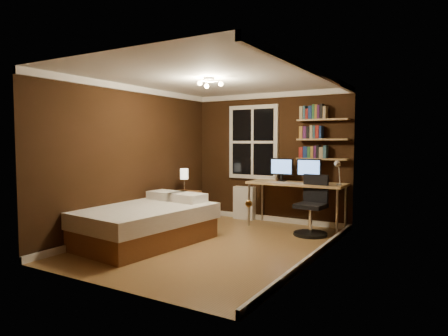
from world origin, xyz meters
The scene contains 24 objects.
floor centered at (0.00, 0.00, 0.00)m, with size 4.20×4.20×0.00m, color brown.
wall_back centered at (0.00, 2.10, 1.25)m, with size 3.20×0.04×2.50m, color black.
wall_left centered at (-1.60, 0.00, 1.25)m, with size 0.04×4.20×2.50m, color black.
wall_right centered at (1.60, 0.00, 1.25)m, with size 0.04×4.20×2.50m, color black.
ceiling centered at (0.00, 0.00, 2.50)m, with size 3.20×4.20×0.02m, color white.
window centered at (-0.35, 2.06, 1.55)m, with size 1.06×0.06×1.46m, color silver.
door centered at (1.59, -1.55, 1.02)m, with size 0.03×0.82×2.05m, color black, non-canonical shape.
door_knob centered at (1.55, -1.85, 1.00)m, with size 0.06×0.06×0.06m, color gold.
ceiling_fixture centered at (0.00, -0.10, 2.40)m, with size 0.44×0.44×0.18m, color beige, non-canonical shape.
bookshelf_lower centered at (1.08, 1.98, 1.25)m, with size 0.92×0.22×0.03m, color #9D794C.
books_row_lower centered at (1.08, 1.98, 1.38)m, with size 0.48×0.16×0.23m, color maroon, non-canonical shape.
bookshelf_middle centered at (1.08, 1.98, 1.60)m, with size 0.92×0.22×0.03m, color #9D794C.
books_row_middle centered at (1.08, 1.98, 1.73)m, with size 0.42×0.16×0.23m, color navy, non-canonical shape.
bookshelf_upper centered at (1.08, 1.98, 1.95)m, with size 0.92×0.22×0.03m, color #9D794C.
books_row_upper centered at (1.08, 1.98, 2.08)m, with size 0.54×0.16×0.23m, color #275C32, non-canonical shape.
bed centered at (-1.00, -0.45, 0.30)m, with size 1.70×2.22×0.70m.
nightstand centered at (-1.26, 0.98, 0.31)m, with size 0.50×0.50×0.62m, color brown.
bedside_lamp centered at (-1.26, 0.98, 0.84)m, with size 0.15×0.15×0.43m, color white, non-canonical shape.
radiator centered at (-0.50, 1.98, 0.33)m, with size 0.44×0.15×0.66m, color white.
desk centered at (0.68, 1.75, 0.77)m, with size 1.74×0.65×0.83m.
monitor_left centered at (0.35, 1.84, 1.04)m, with size 0.45×0.12×0.43m, color black, non-canonical shape.
monitor_right centered at (0.88, 1.84, 1.04)m, with size 0.45×0.12×0.43m, color black, non-canonical shape.
desk_lamp centered at (1.45, 1.63, 1.05)m, with size 0.14×0.32×0.44m, color silver, non-canonical shape.
office_chair centered at (1.10, 1.35, 0.38)m, with size 0.56×0.56×1.01m.
Camera 1 is at (3.19, -5.07, 1.57)m, focal length 32.00 mm.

